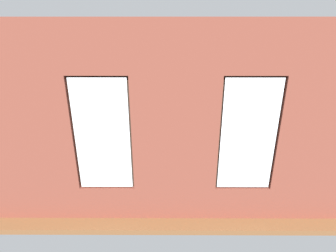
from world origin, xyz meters
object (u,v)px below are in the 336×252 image
at_px(couch_left, 272,143).
at_px(media_console, 54,152).
at_px(cup_ceramic, 158,132).
at_px(potted_plant_near_tv, 57,150).
at_px(potted_plant_between_couches, 245,168).
at_px(potted_plant_corner_far_left, 319,163).
at_px(remote_gray, 173,132).
at_px(coffee_table, 158,136).
at_px(candle_jar, 151,131).
at_px(papasan_chair, 155,120).
at_px(potted_plant_beside_window_right, 50,168).
at_px(potted_plant_foreground_right, 89,104).
at_px(table_plant_small, 162,131).
at_px(couch_by_window, 169,180).
at_px(tv_flatscreen, 50,128).

relative_size(couch_left, media_console, 1.72).
height_order(cup_ceramic, media_console, media_console).
bearing_deg(potted_plant_near_tv, media_console, -61.68).
relative_size(potted_plant_between_couches, potted_plant_corner_far_left, 1.05).
bearing_deg(media_console, remote_gray, -161.82).
xyz_separation_m(couch_left, potted_plant_near_tv, (4.99, 1.45, 0.50)).
height_order(couch_left, potted_plant_corner_far_left, potted_plant_corner_far_left).
height_order(media_console, potted_plant_between_couches, potted_plant_between_couches).
xyz_separation_m(coffee_table, candle_jar, (0.19, -0.10, 0.11)).
distance_m(cup_ceramic, papasan_chair, 1.09).
height_order(remote_gray, potted_plant_between_couches, potted_plant_between_couches).
bearing_deg(media_console, potted_plant_beside_window_right, 111.71).
bearing_deg(remote_gray, potted_plant_foreground_right, -41.14).
relative_size(table_plant_small, media_console, 0.21).
distance_m(couch_by_window, papasan_chair, 3.28).
distance_m(candle_jar, papasan_chair, 0.98).
bearing_deg(cup_ceramic, potted_plant_corner_far_left, 144.37).
height_order(cup_ceramic, candle_jar, candle_jar).
bearing_deg(potted_plant_foreground_right, coffee_table, 147.40).
height_order(cup_ceramic, potted_plant_near_tv, potted_plant_near_tv).
bearing_deg(papasan_chair, coffee_table, 96.43).
relative_size(potted_plant_between_couches, potted_plant_near_tv, 0.88).
height_order(couch_by_window, papasan_chair, couch_by_window).
bearing_deg(tv_flatscreen, remote_gray, -161.87).
xyz_separation_m(media_console, potted_plant_corner_far_left, (-5.70, 1.44, 0.49)).
bearing_deg(tv_flatscreen, couch_left, -175.83).
xyz_separation_m(papasan_chair, potted_plant_beside_window_right, (1.85, 3.34, 0.22)).
bearing_deg(papasan_chair, couch_left, 154.42).
relative_size(cup_ceramic, media_console, 0.09).
height_order(media_console, potted_plant_beside_window_right, potted_plant_beside_window_right).
xyz_separation_m(couch_left, table_plant_small, (2.90, -0.30, 0.20)).
height_order(coffee_table, table_plant_small, table_plant_small).
bearing_deg(remote_gray, cup_ceramic, 3.69).
bearing_deg(potted_plant_between_couches, table_plant_small, -49.37).
height_order(candle_jar, potted_plant_between_couches, potted_plant_between_couches).
bearing_deg(potted_plant_beside_window_right, potted_plant_foreground_right, -85.72).
height_order(couch_left, coffee_table, couch_left).
height_order(couch_by_window, candle_jar, couch_by_window).
bearing_deg(potted_plant_beside_window_right, table_plant_small, -134.25).
bearing_deg(candle_jar, table_plant_small, 143.49).
relative_size(couch_left, tv_flatscreen, 1.99).
height_order(remote_gray, potted_plant_beside_window_right, potted_plant_beside_window_right).
distance_m(table_plant_small, tv_flatscreen, 2.77).
height_order(remote_gray, papasan_chair, papasan_chair).
distance_m(potted_plant_near_tv, potted_plant_beside_window_right, 0.43).
distance_m(table_plant_small, potted_plant_corner_far_left, 3.74).
xyz_separation_m(media_console, potted_plant_between_couches, (-4.36, 1.28, 0.30)).
distance_m(cup_ceramic, table_plant_small, 0.18).
relative_size(papasan_chair, potted_plant_corner_far_left, 0.87).
relative_size(table_plant_small, potted_plant_foreground_right, 0.17).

